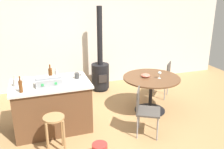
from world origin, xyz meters
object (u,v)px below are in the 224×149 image
object	(u,v)px
toolbox	(49,82)
bottle_2	(57,74)
wine_glass	(160,73)
serving_bowl	(146,75)
cup_0	(24,80)
bottle_0	(21,86)
wood_stove	(100,71)
bottle_3	(15,82)
cup_1	(77,76)
folding_chair_far	(163,77)
folding_chair_near	(144,109)
dining_table	(151,85)
kitchen_island	(52,106)
bottle_1	(50,73)
wooden_stool	(54,126)

from	to	relation	value
toolbox	bottle_2	xyz separation A→B (m)	(0.18, 0.35, 0.00)
wine_glass	serving_bowl	xyz separation A→B (m)	(-0.23, 0.15, -0.07)
cup_0	bottle_0	bearing A→B (deg)	-96.52
wood_stove	wine_glass	size ratio (longest dim) A/B	14.56
bottle_2	bottle_3	xyz separation A→B (m)	(-0.71, -0.21, -0.00)
cup_1	bottle_3	bearing A→B (deg)	-177.16
bottle_2	wood_stove	bearing A→B (deg)	46.76
folding_chair_far	bottle_3	size ratio (longest dim) A/B	4.68
bottle_0	bottle_2	xyz separation A→B (m)	(0.62, 0.52, -0.03)
folding_chair_near	bottle_3	xyz separation A→B (m)	(-2.06, 0.74, 0.47)
dining_table	cup_1	xyz separation A→B (m)	(-1.52, 0.04, 0.37)
toolbox	cup_0	xyz separation A→B (m)	(-0.39, 0.29, -0.02)
cup_1	serving_bowl	distance (m)	1.41
folding_chair_near	toolbox	size ratio (longest dim) A/B	1.95
kitchen_island	dining_table	size ratio (longest dim) A/B	1.18
folding_chair_near	cup_1	world-z (taller)	cup_1
serving_bowl	bottle_1	bearing A→B (deg)	176.25
dining_table	serving_bowl	world-z (taller)	serving_bowl
kitchen_island	folding_chair_far	xyz separation A→B (m)	(2.62, 0.60, 0.06)
toolbox	folding_chair_near	bearing A→B (deg)	-21.44
wood_stove	toolbox	xyz separation A→B (m)	(-1.38, -1.63, 0.46)
folding_chair_near	serving_bowl	size ratio (longest dim) A/B	4.70
bottle_0	serving_bowl	distance (m)	2.41
dining_table	folding_chair_far	world-z (taller)	folding_chair_far
wood_stove	bottle_2	xyz separation A→B (m)	(-1.20, -1.28, 0.46)
folding_chair_far	bottle_2	xyz separation A→B (m)	(-2.47, -0.38, 0.46)
dining_table	folding_chair_near	distance (m)	0.92
bottle_2	cup_0	world-z (taller)	bottle_2
bottle_1	cup_1	size ratio (longest dim) A/B	2.18
wood_stove	bottle_1	bearing A→B (deg)	-135.27
cup_1	toolbox	bearing A→B (deg)	-159.43
wood_stove	wine_glass	bearing A→B (deg)	-63.77
folding_chair_near	bottle_1	world-z (taller)	bottle_1
wooden_stool	kitchen_island	bearing A→B (deg)	86.66
wine_glass	dining_table	bearing A→B (deg)	137.55
bottle_0	cup_0	size ratio (longest dim) A/B	2.33
kitchen_island	folding_chair_near	distance (m)	1.66
folding_chair_far	bottle_0	distance (m)	3.26
cup_1	serving_bowl	bearing A→B (deg)	0.40
kitchen_island	dining_table	bearing A→B (deg)	1.02
bottle_2	bottle_3	world-z (taller)	bottle_2
wooden_stool	bottle_1	bearing A→B (deg)	85.48
wooden_stool	dining_table	distance (m)	2.20
folding_chair_far	cup_0	world-z (taller)	cup_0
wood_stove	bottle_0	world-z (taller)	wood_stove
wine_glass	toolbox	bearing A→B (deg)	-178.57
bottle_2	serving_bowl	distance (m)	1.77
bottle_2	wine_glass	size ratio (longest dim) A/B	1.31
folding_chair_far	bottle_3	xyz separation A→B (m)	(-3.18, -0.59, 0.46)
bottle_0	bottle_3	xyz separation A→B (m)	(-0.09, 0.31, -0.03)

